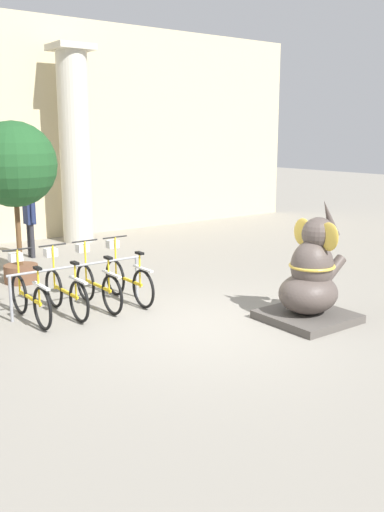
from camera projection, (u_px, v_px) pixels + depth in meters
ground_plane at (203, 325)px, 8.87m from camera, size 60.00×60.00×0.00m
building_facade at (4, 130)px, 14.98m from camera, size 20.00×0.20×6.00m
column_right at (75, 144)px, 15.17m from camera, size 1.02×1.02×5.16m
bike_rack at (78, 276)px, 9.60m from camera, size 2.41×0.05×0.77m
bicycle_0 at (29, 296)px, 9.00m from camera, size 0.48×1.66×1.11m
bicycle_1 at (65, 290)px, 9.35m from camera, size 0.48×1.66×1.11m
bicycle_2 at (97, 284)px, 9.72m from camera, size 0.48×1.66×1.11m
bicycle_3 at (127, 278)px, 10.08m from camera, size 0.48×1.66×1.11m
elephant_statue at (311, 280)px, 9.00m from camera, size 1.29×1.29×1.94m
person_pedestrian at (29, 217)px, 13.50m from camera, size 0.22×0.47×1.65m
potted_tree at (14, 168)px, 10.96m from camera, size 1.65×1.65×3.17m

